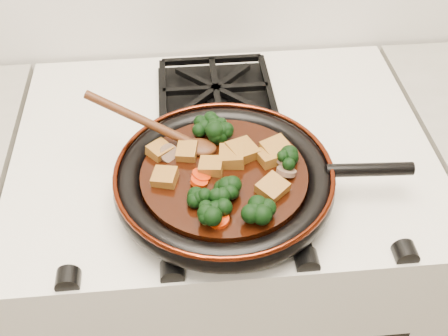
{
  "coord_description": "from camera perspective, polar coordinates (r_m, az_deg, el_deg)",
  "views": [
    {
      "loc": [
        -0.07,
        0.92,
        1.58
      ],
      "look_at": [
        -0.01,
        1.55,
        0.97
      ],
      "focal_mm": 45.0,
      "sensor_mm": 36.0,
      "label": 1
    }
  ],
  "objects": [
    {
      "name": "tofu_cube_8",
      "position": [
        0.89,
        -1.3,
        0.12
      ],
      "size": [
        0.04,
        0.04,
        0.02
      ],
      "primitive_type": "cube",
      "rotation": [
        -0.01,
        0.1,
        2.94
      ],
      "color": "#915F21",
      "rests_on": "braising_sauce"
    },
    {
      "name": "braising_sauce",
      "position": [
        0.9,
        0.0,
        -0.96
      ],
      "size": [
        0.27,
        0.27,
        0.02
      ],
      "primitive_type": "cylinder",
      "color": "black",
      "rests_on": "skillet"
    },
    {
      "name": "broccoli_floret_6",
      "position": [
        0.82,
        3.5,
        -4.64
      ],
      "size": [
        0.08,
        0.08,
        0.07
      ],
      "primitive_type": null,
      "rotation": [
        -0.21,
        0.08,
        2.77
      ],
      "color": "black",
      "rests_on": "braising_sauce"
    },
    {
      "name": "carrot_coin_4",
      "position": [
        0.87,
        5.32,
        -1.73
      ],
      "size": [
        0.03,
        0.03,
        0.01
      ],
      "primitive_type": "cylinder",
      "rotation": [
        0.12,
        0.09,
        0.0
      ],
      "color": "#C02805",
      "rests_on": "braising_sauce"
    },
    {
      "name": "carrot_coin_1",
      "position": [
        0.88,
        -2.35,
        -0.79
      ],
      "size": [
        0.03,
        0.03,
        0.02
      ],
      "primitive_type": "cylinder",
      "rotation": [
        -0.09,
        0.34,
        0.0
      ],
      "color": "#C02805",
      "rests_on": "braising_sauce"
    },
    {
      "name": "broccoli_floret_4",
      "position": [
        0.81,
        -1.83,
        -5.0
      ],
      "size": [
        0.08,
        0.08,
        0.08
      ],
      "primitive_type": null,
      "rotation": [
        0.23,
        -0.23,
        2.88
      ],
      "color": "black",
      "rests_on": "braising_sauce"
    },
    {
      "name": "broccoli_floret_2",
      "position": [
        0.94,
        -0.27,
        3.31
      ],
      "size": [
        0.09,
        0.08,
        0.07
      ],
      "primitive_type": null,
      "rotation": [
        -0.18,
        0.15,
        2.09
      ],
      "color": "black",
      "rests_on": "braising_sauce"
    },
    {
      "name": "carrot_coin_5",
      "position": [
        0.93,
        5.87,
        2.03
      ],
      "size": [
        0.03,
        0.03,
        0.01
      ],
      "primitive_type": "cylinder",
      "rotation": [
        0.08,
        -0.09,
        0.0
      ],
      "color": "#C02805",
      "rests_on": "braising_sauce"
    },
    {
      "name": "tofu_cube_1",
      "position": [
        0.92,
        5.25,
        1.91
      ],
      "size": [
        0.05,
        0.05,
        0.03
      ],
      "primitive_type": "cube",
      "rotation": [
        0.1,
        -0.04,
        0.42
      ],
      "color": "#915F21",
      "rests_on": "braising_sauce"
    },
    {
      "name": "tofu_cube_0",
      "position": [
        0.88,
        -6.03,
        -0.99
      ],
      "size": [
        0.05,
        0.04,
        0.02
      ],
      "primitive_type": "cube",
      "rotation": [
        -0.09,
        -0.07,
        1.29
      ],
      "color": "#915F21",
      "rests_on": "braising_sauce"
    },
    {
      "name": "tofu_cube_5",
      "position": [
        0.91,
        4.6,
        1.14
      ],
      "size": [
        0.05,
        0.05,
        0.02
      ],
      "primitive_type": "cube",
      "rotation": [
        -0.09,
        0.0,
        0.36
      ],
      "color": "#915F21",
      "rests_on": "braising_sauce"
    },
    {
      "name": "carrot_coin_0",
      "position": [
        0.92,
        1.22,
        1.75
      ],
      "size": [
        0.03,
        0.03,
        0.01
      ],
      "primitive_type": "cylinder",
      "rotation": [
        -0.04,
        -0.14,
        0.0
      ],
      "color": "#C02805",
      "rests_on": "braising_sauce"
    },
    {
      "name": "tofu_cube_7",
      "position": [
        0.92,
        -3.79,
        1.61
      ],
      "size": [
        0.04,
        0.04,
        0.02
      ],
      "primitive_type": "cube",
      "rotation": [
        -0.04,
        -0.1,
        1.37
      ],
      "color": "#915F21",
      "rests_on": "braising_sauce"
    },
    {
      "name": "tofu_cube_3",
      "position": [
        0.92,
        -6.57,
        1.76
      ],
      "size": [
        0.05,
        0.05,
        0.02
      ],
      "primitive_type": "cube",
      "rotation": [
        0.11,
        0.05,
        0.72
      ],
      "color": "#915F21",
      "rests_on": "braising_sauce"
    },
    {
      "name": "carrot_coin_2",
      "position": [
        0.87,
        -2.55,
        -1.37
      ],
      "size": [
        0.03,
        0.03,
        0.02
      ],
      "primitive_type": "cylinder",
      "rotation": [
        -0.07,
        0.27,
        0.0
      ],
      "color": "#C02805",
      "rests_on": "braising_sauce"
    },
    {
      "name": "stove",
      "position": [
        1.37,
        -0.12,
        -11.76
      ],
      "size": [
        0.76,
        0.6,
        0.9
      ],
      "primitive_type": "cube",
      "color": "silver",
      "rests_on": "ground"
    },
    {
      "name": "burner_grate_back",
      "position": [
        1.13,
        -0.83,
        7.69
      ],
      "size": [
        0.23,
        0.23,
        0.03
      ],
      "primitive_type": null,
      "color": "black",
      "rests_on": "stove"
    },
    {
      "name": "mushroom_slice_2",
      "position": [
        0.89,
        6.33,
        -0.36
      ],
      "size": [
        0.04,
        0.04,
        0.02
      ],
      "primitive_type": "cylinder",
      "rotation": [
        0.41,
        0.0,
        2.6
      ],
      "color": "brown",
      "rests_on": "braising_sauce"
    },
    {
      "name": "broccoli_floret_8",
      "position": [
        0.9,
        6.43,
        0.57
      ],
      "size": [
        0.06,
        0.06,
        0.05
      ],
      "primitive_type": null,
      "rotation": [
        -0.02,
        0.01,
        1.56
      ],
      "color": "black",
      "rests_on": "braising_sauce"
    },
    {
      "name": "tofu_cube_6",
      "position": [
        0.86,
        4.94,
        -2.08
      ],
      "size": [
        0.06,
        0.06,
        0.03
      ],
      "primitive_type": "cube",
      "rotation": [
        -0.07,
        -0.11,
        2.29
      ],
      "color": "#915F21",
      "rests_on": "braising_sauce"
    },
    {
      "name": "broccoli_floret_5",
      "position": [
        0.95,
        -0.64,
        3.87
      ],
      "size": [
        0.1,
        0.09,
        0.08
      ],
      "primitive_type": null,
      "rotation": [
        0.25,
        0.23,
        0.87
      ],
      "color": "black",
      "rests_on": "braising_sauce"
    },
    {
      "name": "mushroom_slice_1",
      "position": [
        0.92,
        -5.66,
        1.46
      ],
      "size": [
        0.04,
        0.04,
        0.03
      ],
      "primitive_type": "cylinder",
      "rotation": [
        0.79,
        0.0,
        0.72
      ],
      "color": "brown",
      "rests_on": "braising_sauce"
    },
    {
      "name": "wooden_spoon",
      "position": [
        0.93,
        -5.52,
        3.55
      ],
      "size": [
        0.13,
        0.07,
        0.21
      ],
      "rotation": [
        0.0,
        0.0,
        2.78
      ],
      "color": "#46220F",
      "rests_on": "braising_sauce"
    },
    {
      "name": "broccoli_floret_1",
      "position": [
        0.84,
        -2.71,
        -2.88
      ],
      "size": [
        0.06,
        0.06,
        0.06
      ],
      "primitive_type": null,
      "rotation": [
        0.12,
        0.18,
        1.58
      ],
      "color": "black",
      "rests_on": "braising_sauce"
    },
    {
      "name": "burner_grate_front",
      "position": [
        0.92,
        0.65,
        -2.63
      ],
      "size": [
        0.23,
        0.23,
        0.03
      ],
      "primitive_type": null,
      "color": "black",
      "rests_on": "stove"
    },
    {
      "name": "carrot_coin_3",
      "position": [
        0.82,
        -0.54,
        -5.26
      ],
      "size": [
        0.03,
        0.03,
        0.01
      ],
      "primitive_type": "cylinder",
      "rotation": [
        0.08,
        -0.13,
        0.0
      ],
      "color": "#C02805",
      "rests_on": "braising_sauce"
    },
    {
      "name": "broccoli_floret_7",
      "position": [
        0.83,
        -1.03,
        -4.05
      ],
      "size": [
        0.06,
        0.07,
        0.06
      ],
      "primitive_type": null,
      "rotation": [
        -0.25,
        -0.0,
        0.12
      ],
      "color": "black",
      "rests_on": "braising_sauce"
    },
    {
      "name": "broccoli_floret_0",
      "position": [
        0.96,
        -1.77,
        4.14
      ],
      "size": [
        0.08,
        0.07,
        0.07
      ],
      "primitive_type": null,
      "rotation": [
        -0.18,
        0.18,
        2.81
      ],
      "color": "black",
      "rests_on": "braising_sauce"
    },
    {
      "name": "skillet",
      "position": [
        0.9,
        0.13,
        -1.19
      ],
      "size": [
        0.48,
        0.35,
        0.05
      ],
      "rotation": [
        0.0,
        0.0,
        -0.06
      ],
      "color": "black",
      "rests_on": "burner_grate_front"
    },
    {
      "name": "tofu_cube_2",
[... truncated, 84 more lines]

